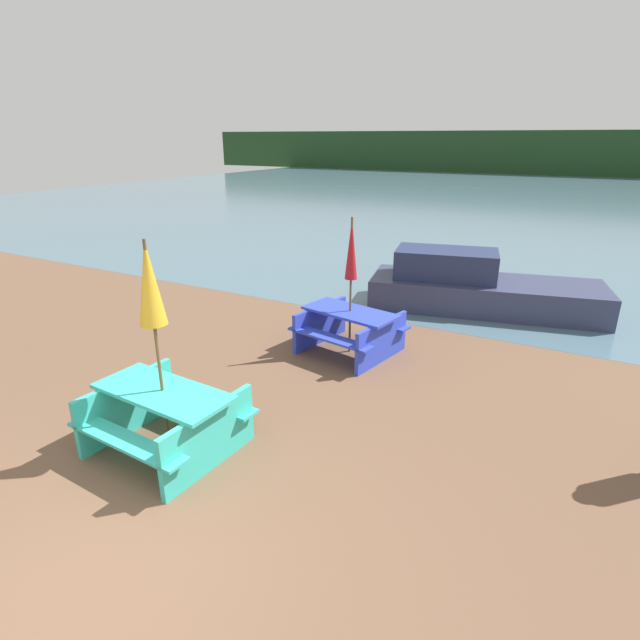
# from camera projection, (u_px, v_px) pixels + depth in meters

# --- Properties ---
(ground_plane) EXTENTS (60.00, 60.00, 0.00)m
(ground_plane) POSITION_uv_depth(u_px,v_px,m) (93.00, 582.00, 4.09)
(ground_plane) COLOR brown
(water) EXTENTS (60.00, 50.00, 0.00)m
(water) POSITION_uv_depth(u_px,v_px,m) (541.00, 197.00, 30.41)
(water) COLOR slate
(water) RESTS_ON ground_plane
(far_treeline) EXTENTS (80.00, 1.60, 4.00)m
(far_treeline) POSITION_uv_depth(u_px,v_px,m) (569.00, 153.00, 46.17)
(far_treeline) COLOR #1E3D1E
(far_treeline) RESTS_ON water
(picnic_table_teal) EXTENTS (1.71, 1.47, 0.76)m
(picnic_table_teal) POSITION_uv_depth(u_px,v_px,m) (165.00, 414.00, 5.70)
(picnic_table_teal) COLOR #33B7A8
(picnic_table_teal) RESTS_ON ground_plane
(picnic_table_blue) EXTENTS (1.78, 1.65, 0.73)m
(picnic_table_blue) POSITION_uv_depth(u_px,v_px,m) (350.00, 327.00, 8.34)
(picnic_table_blue) COLOR blue
(picnic_table_blue) RESTS_ON ground_plane
(umbrella_gold) EXTENTS (0.29, 0.29, 2.47)m
(umbrella_gold) POSITION_uv_depth(u_px,v_px,m) (150.00, 286.00, 5.17)
(umbrella_gold) COLOR brown
(umbrella_gold) RESTS_ON ground_plane
(umbrella_crimson) EXTENTS (0.20, 0.20, 2.27)m
(umbrella_crimson) POSITION_uv_depth(u_px,v_px,m) (351.00, 251.00, 7.89)
(umbrella_crimson) COLOR brown
(umbrella_crimson) RESTS_ON ground_plane
(boat) EXTENTS (4.90, 2.55, 1.22)m
(boat) POSITION_uv_depth(u_px,v_px,m) (476.00, 288.00, 10.46)
(boat) COLOR #333856
(boat) RESTS_ON water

